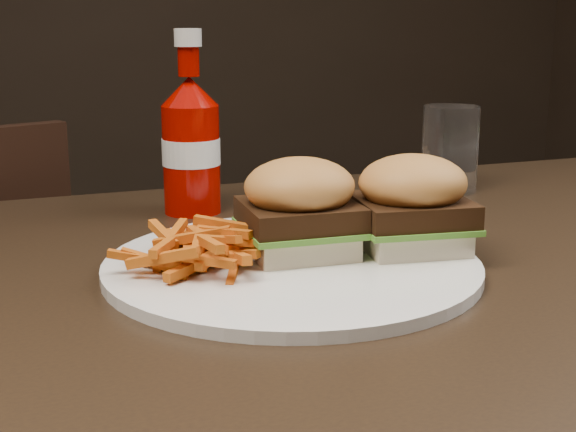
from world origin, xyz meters
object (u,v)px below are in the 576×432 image
object	(u,v)px
dining_table	(380,280)
plate	(292,266)
ketchup_bottle	(192,163)
tumbler	(450,150)

from	to	relation	value
dining_table	plate	world-z (taller)	plate
plate	ketchup_bottle	world-z (taller)	ketchup_bottle
dining_table	plate	xyz separation A→B (m)	(-0.09, -0.00, 0.03)
tumbler	plate	bearing A→B (deg)	-141.83
tumbler	ketchup_bottle	bearing A→B (deg)	179.59
plate	tumbler	size ratio (longest dim) A/B	2.96
ketchup_bottle	plate	bearing A→B (deg)	-83.72
dining_table	plate	bearing A→B (deg)	-179.46
dining_table	tumbler	xyz separation A→B (m)	(0.23, 0.25, 0.08)
dining_table	tumbler	bearing A→B (deg)	47.52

